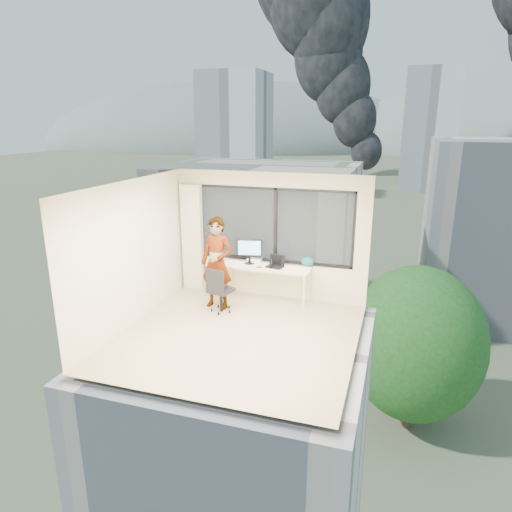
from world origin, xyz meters
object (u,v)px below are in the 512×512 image
at_px(game_console, 254,260).
at_px(handbag, 308,261).
at_px(chair, 221,289).
at_px(laptop, 275,262).
at_px(monitor, 249,251).
at_px(person, 217,263).
at_px(desk, 266,283).

distance_m(game_console, handbag, 1.11).
relative_size(chair, laptop, 2.62).
bearing_deg(monitor, person, -137.05).
bearing_deg(laptop, desk, -172.96).
distance_m(person, laptop, 1.16).
height_order(laptop, handbag, laptop).
relative_size(desk, game_console, 6.42).
height_order(desk, game_console, game_console).
relative_size(person, game_console, 6.49).
distance_m(monitor, handbag, 1.20).
distance_m(person, monitor, 0.80).
bearing_deg(person, monitor, 62.44).
xyz_separation_m(person, game_console, (0.51, 0.79, -0.13)).
distance_m(chair, monitor, 1.06).
bearing_deg(game_console, person, -122.64).
distance_m(desk, person, 1.14).
relative_size(person, laptop, 5.15).
bearing_deg(handbag, chair, -151.56).
xyz_separation_m(chair, handbag, (1.47, 1.04, 0.39)).
bearing_deg(chair, person, 140.98).
xyz_separation_m(desk, chair, (-0.67, -0.79, 0.09)).
distance_m(person, game_console, 0.95).
distance_m(desk, laptop, 0.52).
relative_size(chair, handbag, 3.60).
bearing_deg(monitor, desk, -23.58).
distance_m(laptop, handbag, 0.67).
bearing_deg(game_console, monitor, -115.78).
bearing_deg(person, game_console, 63.66).
bearing_deg(chair, game_console, 83.23).
distance_m(person, handbag, 1.83).
height_order(person, handbag, person).
bearing_deg(game_console, desk, -32.29).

